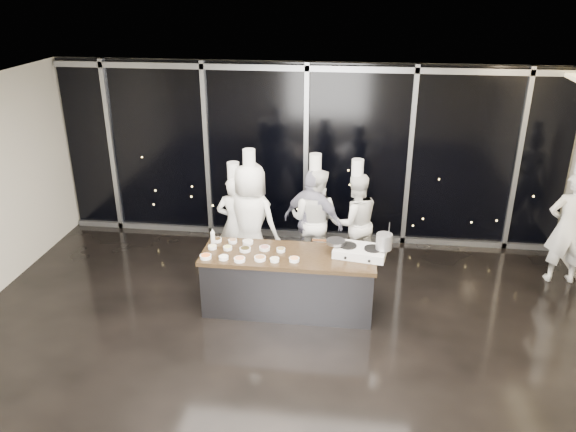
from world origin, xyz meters
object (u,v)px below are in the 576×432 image
object	(u,v)px
demo_counter	(288,282)
chef_side	(569,227)
chef_left	(251,221)
chef_center	(314,219)
stock_pot	(384,241)
frying_pan	(335,242)
chef_right	(355,222)
chef_far_left	(235,223)
guest	(313,222)
stove	(360,251)

from	to	relation	value
demo_counter	chef_side	bearing A→B (deg)	18.31
chef_left	chef_center	world-z (taller)	chef_left
stock_pot	frying_pan	bearing A→B (deg)	172.13
chef_left	chef_right	xyz separation A→B (m)	(1.63, 0.42, -0.11)
chef_far_left	chef_left	distance (m)	0.34
stock_pot	guest	world-z (taller)	guest
chef_center	guest	distance (m)	0.09
frying_pan	stock_pot	distance (m)	0.69
chef_center	chef_left	bearing A→B (deg)	37.18
frying_pan	chef_side	distance (m)	3.77
chef_far_left	guest	bearing A→B (deg)	-176.38
stove	chef_center	xyz separation A→B (m)	(-0.74, 1.24, -0.08)
demo_counter	chef_center	size ratio (longest dim) A/B	1.24
demo_counter	chef_right	world-z (taller)	chef_right
frying_pan	chef_left	bearing A→B (deg)	158.13
stove	guest	size ratio (longest dim) A/B	0.45
frying_pan	stove	bearing A→B (deg)	-0.27
demo_counter	chef_far_left	bearing A→B (deg)	132.22
demo_counter	chef_right	bearing A→B (deg)	56.70
chef_side	chef_right	bearing A→B (deg)	-3.85
stove	guest	world-z (taller)	guest
chef_far_left	guest	distance (m)	1.25
chef_center	stove	bearing A→B (deg)	138.62
demo_counter	stock_pot	bearing A→B (deg)	2.14
frying_pan	chef_left	size ratio (longest dim) A/B	0.23
guest	chef_right	bearing A→B (deg)	-145.19
chef_right	chef_side	bearing A→B (deg)	159.41
demo_counter	chef_side	size ratio (longest dim) A/B	1.19
chef_center	chef_side	distance (m)	3.94
chef_left	guest	bearing A→B (deg)	-145.03
frying_pan	chef_right	world-z (taller)	chef_right
chef_right	chef_side	distance (m)	3.29
chef_far_left	chef_side	bearing A→B (deg)	-178.85
chef_right	chef_side	world-z (taller)	chef_side
chef_left	chef_center	bearing A→B (deg)	-140.51
chef_left	chef_side	size ratio (longest dim) A/B	1.02
demo_counter	chef_center	world-z (taller)	chef_center
stock_pot	chef_right	size ratio (longest dim) A/B	0.12
chef_far_left	chef_right	xyz separation A→B (m)	(1.92, 0.28, 0.01)
chef_left	guest	xyz separation A→B (m)	(0.96, 0.26, -0.08)
stove	chef_side	distance (m)	3.46
chef_left	chef_side	distance (m)	4.94
demo_counter	guest	xyz separation A→B (m)	(0.24, 1.23, 0.42)
frying_pan	chef_far_left	world-z (taller)	chef_far_left
guest	chef_side	bearing A→B (deg)	-156.17
guest	chef_center	bearing A→B (deg)	-77.90
chef_left	chef_side	xyz separation A→B (m)	(4.92, 0.42, -0.02)
chef_center	chef_right	size ratio (longest dim) A/B	1.05
chef_side	guest	bearing A→B (deg)	-1.56
chef_center	frying_pan	bearing A→B (deg)	125.87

